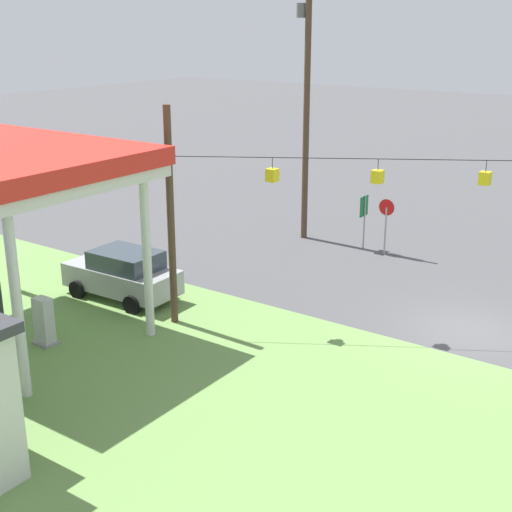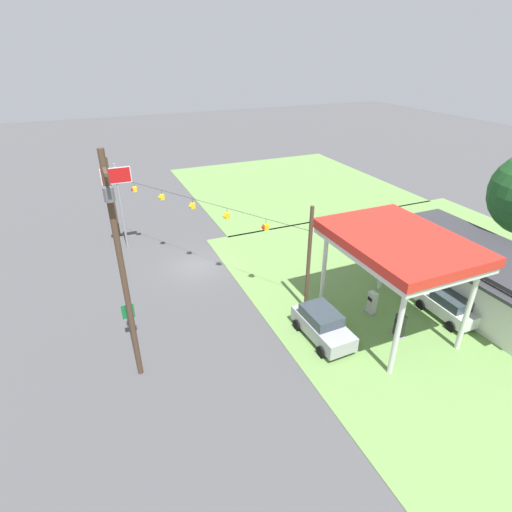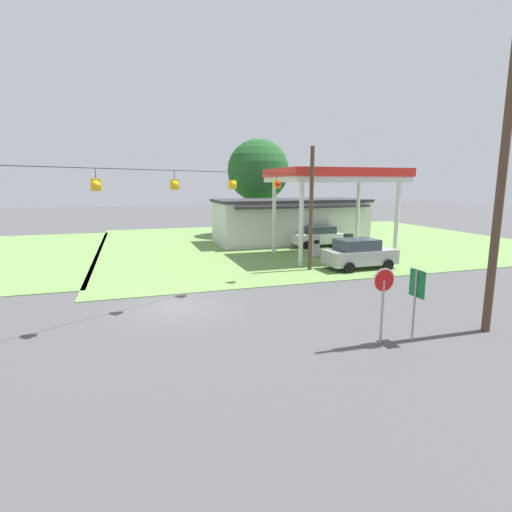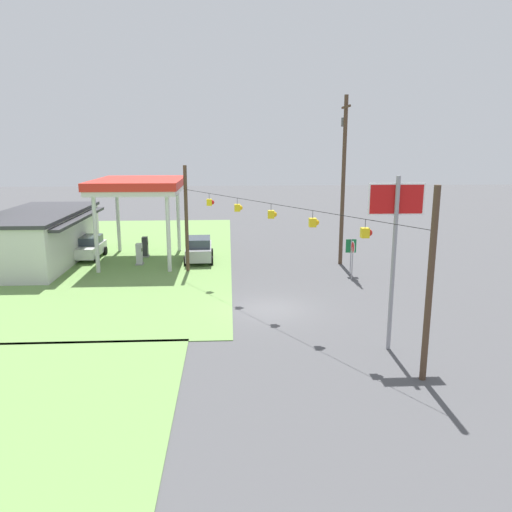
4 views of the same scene
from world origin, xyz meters
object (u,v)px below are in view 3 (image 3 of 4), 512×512
(route_sign, at_px, (416,291))
(tree_behind_station, at_px, (258,171))
(gas_station_canopy, at_px, (334,177))
(car_at_pumps_rear, at_px, (317,236))
(utility_pole_main, at_px, (507,138))
(car_at_pumps_front, at_px, (359,254))
(fuel_pump_far, at_px, (348,245))
(stop_sign_roadside, at_px, (383,289))
(gas_station_store, at_px, (290,221))
(fuel_pump_near, at_px, (315,247))

(route_sign, relative_size, tree_behind_station, 0.26)
(tree_behind_station, bearing_deg, gas_station_canopy, -84.24)
(car_at_pumps_rear, distance_m, utility_pole_main, 19.86)
(car_at_pumps_front, bearing_deg, utility_pole_main, -98.85)
(fuel_pump_far, height_order, utility_pole_main, utility_pole_main)
(gas_station_canopy, height_order, route_sign, gas_station_canopy)
(route_sign, relative_size, utility_pole_main, 0.20)
(stop_sign_roadside, relative_size, tree_behind_station, 0.27)
(gas_station_canopy, distance_m, stop_sign_roadside, 16.05)
(car_at_pumps_rear, relative_size, utility_pole_main, 0.34)
(utility_pole_main, bearing_deg, gas_station_store, 85.92)
(stop_sign_roadside, bearing_deg, fuel_pump_near, -107.88)
(car_at_pumps_front, distance_m, stop_sign_roadside, 11.61)
(stop_sign_roadside, xyz_separation_m, route_sign, (1.13, -0.16, -0.10))
(stop_sign_roadside, bearing_deg, fuel_pump_far, -116.68)
(gas_station_store, distance_m, car_at_pumps_front, 11.64)
(stop_sign_roadside, bearing_deg, utility_pole_main, 177.63)
(gas_station_store, bearing_deg, tree_behind_station, 101.65)
(tree_behind_station, bearing_deg, car_at_pumps_rear, -75.43)
(gas_station_store, distance_m, stop_sign_roadside, 22.55)
(fuel_pump_near, distance_m, utility_pole_main, 15.73)
(stop_sign_roadside, distance_m, utility_pole_main, 6.36)
(fuel_pump_far, bearing_deg, car_at_pumps_rear, 94.67)
(fuel_pump_far, relative_size, utility_pole_main, 0.13)
(fuel_pump_near, xyz_separation_m, car_at_pumps_rear, (2.25, 4.24, 0.15))
(gas_station_canopy, distance_m, utility_pole_main, 14.74)
(fuel_pump_far, xyz_separation_m, route_sign, (-6.12, -14.59, 0.97))
(car_at_pumps_rear, relative_size, stop_sign_roadside, 1.63)
(gas_station_store, height_order, utility_pole_main, utility_pole_main)
(car_at_pumps_rear, height_order, stop_sign_roadside, stop_sign_roadside)
(stop_sign_roadside, distance_m, tree_behind_station, 28.08)
(fuel_pump_far, xyz_separation_m, car_at_pumps_front, (-1.75, -4.24, 0.20))
(car_at_pumps_rear, bearing_deg, gas_station_store, -69.59)
(gas_station_canopy, relative_size, route_sign, 3.47)
(gas_station_store, xyz_separation_m, fuel_pump_far, (1.46, -7.36, -1.16))
(utility_pole_main, bearing_deg, car_at_pumps_front, 82.97)
(gas_station_canopy, xyz_separation_m, utility_pole_main, (-1.73, -14.60, 1.03))
(gas_station_canopy, relative_size, car_at_pumps_rear, 2.04)
(fuel_pump_far, distance_m, car_at_pumps_front, 4.59)
(gas_station_store, height_order, stop_sign_roadside, gas_station_store)
(fuel_pump_near, bearing_deg, fuel_pump_far, 0.00)
(fuel_pump_far, bearing_deg, tree_behind_station, 101.39)
(gas_station_canopy, xyz_separation_m, gas_station_store, (-0.16, 7.36, -3.64))
(gas_station_store, relative_size, utility_pole_main, 1.10)
(car_at_pumps_rear, bearing_deg, tree_behind_station, -74.57)
(fuel_pump_far, distance_m, tree_behind_station, 14.29)
(utility_pole_main, bearing_deg, route_sign, 179.75)
(car_at_pumps_front, distance_m, car_at_pumps_rear, 8.59)
(fuel_pump_far, bearing_deg, route_sign, -112.75)
(gas_station_store, bearing_deg, car_at_pumps_front, -91.43)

